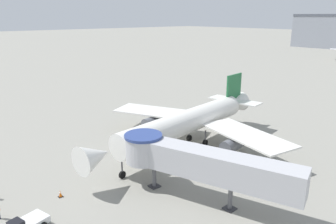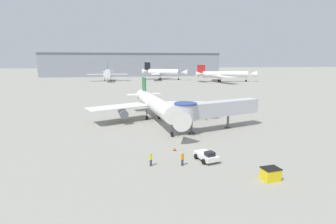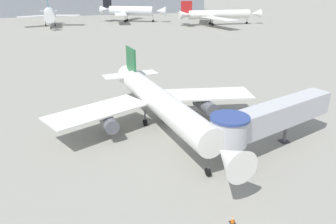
# 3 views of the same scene
# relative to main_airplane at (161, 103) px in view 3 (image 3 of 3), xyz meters

# --- Properties ---
(ground_plane) EXTENTS (800.00, 800.00, 0.00)m
(ground_plane) POSITION_rel_main_airplane_xyz_m (0.63, -2.87, -3.81)
(ground_plane) COLOR gray
(main_airplane) EXTENTS (29.62, 32.52, 8.97)m
(main_airplane) POSITION_rel_main_airplane_xyz_m (0.00, 0.00, 0.00)
(main_airplane) COLOR white
(main_airplane) RESTS_ON ground_plane
(jet_bridge) EXTENTS (18.28, 8.55, 5.87)m
(jet_bridge) POSITION_rel_main_airplane_xyz_m (9.91, -9.16, 0.37)
(jet_bridge) COLOR #B7B7BC
(jet_bridge) RESTS_ON ground_plane
(traffic_cone_near_nose) EXTENTS (0.46, 0.46, 0.76)m
(traffic_cone_near_nose) POSITION_rel_main_airplane_xyz_m (0.71, -19.29, -3.45)
(traffic_cone_near_nose) COLOR black
(traffic_cone_near_nose) RESTS_ON ground_plane
(traffic_cone_starboard_wing) EXTENTS (0.46, 0.46, 0.75)m
(traffic_cone_starboard_wing) POSITION_rel_main_airplane_xyz_m (11.73, -0.20, -3.45)
(traffic_cone_starboard_wing) COLOR black
(traffic_cone_starboard_wing) RESTS_ON ground_plane
(background_jet_black_tail) EXTENTS (30.72, 30.39, 11.71)m
(background_jet_black_tail) POSITION_rel_main_airplane_xyz_m (19.23, 122.56, 1.30)
(background_jet_black_tail) COLOR silver
(background_jet_black_tail) RESTS_ON ground_plane
(background_jet_red_tail) EXTENTS (38.11, 40.70, 10.39)m
(background_jet_red_tail) POSITION_rel_main_airplane_xyz_m (54.10, 99.53, 0.74)
(background_jet_red_tail) COLOR white
(background_jet_red_tail) RESTS_ON ground_plane
(background_jet_teal_tail) EXTENTS (26.21, 26.47, 11.77)m
(background_jet_teal_tail) POSITION_rel_main_airplane_xyz_m (-17.16, 114.64, 1.32)
(background_jet_teal_tail) COLOR white
(background_jet_teal_tail) RESTS_ON ground_plane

